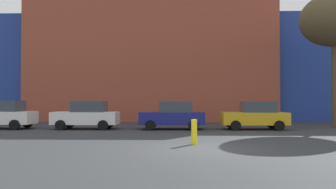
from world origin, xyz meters
The scene contains 8 objects.
ground_plane centered at (0.00, 0.00, 0.00)m, with size 200.00×200.00×0.00m, color #2D3033.
building_backdrop centered at (-3.32, 22.46, 5.12)m, with size 41.64×12.85×12.63m.
parked_car_0 centered at (-12.13, 8.82, 0.90)m, with size 4.18×2.05×1.81m.
parked_car_1 centered at (-6.64, 8.82, 0.88)m, with size 4.07×2.00×1.77m.
parked_car_2 centered at (-1.15, 8.82, 0.87)m, with size 4.06×1.99×1.76m.
parked_car_3 centered at (3.99, 8.82, 0.87)m, with size 4.03×1.98×1.75m.
bare_tree_0 centered at (9.59, 10.39, 7.18)m, with size 4.45×4.45×9.00m.
bollard_yellow_0 centered at (-0.15, 1.33, 0.51)m, with size 0.24×0.24×1.02m, color yellow.
Camera 1 is at (-0.77, -12.86, 1.78)m, focal length 36.78 mm.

